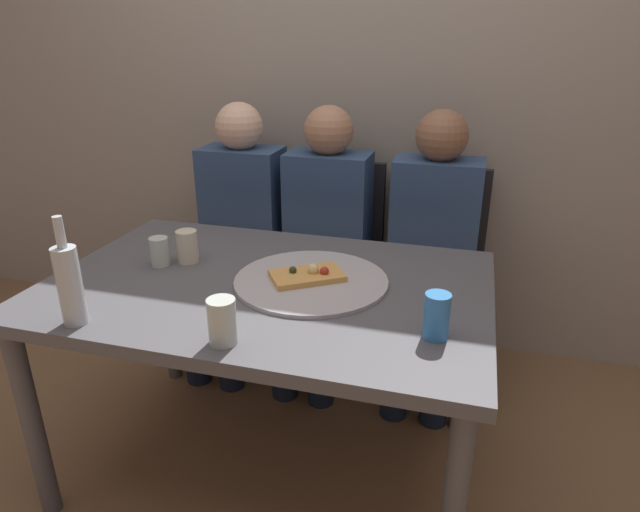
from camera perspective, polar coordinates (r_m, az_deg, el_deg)
name	(u,v)px	position (r m, az deg, el deg)	size (l,w,h in m)	color
ground_plane	(274,463)	(2.11, -4.82, -20.76)	(8.00, 8.00, 0.00)	brown
back_wall	(349,67)	(2.60, 3.10, 19.12)	(6.00, 0.10, 2.60)	gray
dining_table	(268,305)	(1.74, -5.50, -5.11)	(1.37, 0.90, 0.72)	#4C4C51
pizza_tray	(311,281)	(1.69, -0.93, -2.61)	(0.48, 0.48, 0.01)	#ADADB2
pizza_slice_last	(308,275)	(1.69, -1.28, -1.99)	(0.26, 0.23, 0.05)	tan
wine_bottle	(69,283)	(1.56, -24.75, -2.63)	(0.06, 0.06, 0.30)	#B2BCC1
tumbler_near	(187,246)	(1.88, -13.72, 0.98)	(0.07, 0.07, 0.11)	beige
tumbler_far	(222,321)	(1.37, -10.21, -6.75)	(0.07, 0.07, 0.12)	#B7C6BC
wine_glass	(160,251)	(1.88, -16.45, 0.46)	(0.06, 0.06, 0.10)	#B7C6BC
soda_can	(437,316)	(1.40, 12.11, -6.17)	(0.07, 0.07, 0.12)	#337AC1
chair_left	(251,240)	(2.66, -7.28, 1.71)	(0.44, 0.44, 0.90)	black
chair_middle	(331,248)	(2.54, 1.19, 0.84)	(0.44, 0.44, 0.90)	black
chair_right	(432,258)	(2.47, 11.69, -0.25)	(0.44, 0.44, 0.90)	black
guest_in_sweater	(236,224)	(2.49, -8.77, 3.28)	(0.36, 0.56, 1.17)	navy
guest_in_beanie	(323,233)	(2.36, 0.28, 2.45)	(0.36, 0.56, 1.17)	navy
guest_by_wall	(432,243)	(2.29, 11.60, 1.32)	(0.36, 0.56, 1.17)	navy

